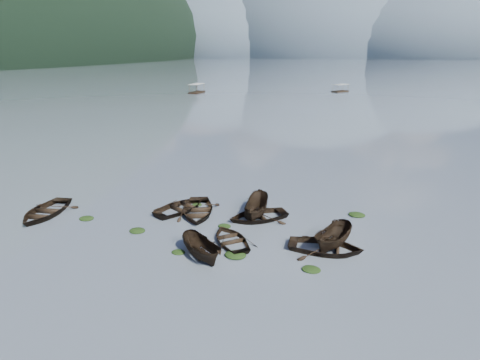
% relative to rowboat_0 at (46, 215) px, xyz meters
% --- Properties ---
extents(ground_plane, '(2400.00, 2400.00, 0.00)m').
position_rel_rowboat_0_xyz_m(ground_plane, '(13.66, -5.87, 0.00)').
color(ground_plane, slate).
extents(haze_mtn_a, '(520.00, 520.00, 280.00)m').
position_rel_rowboat_0_xyz_m(haze_mtn_a, '(-246.34, 894.13, 0.00)').
color(haze_mtn_a, '#475666').
rests_on(haze_mtn_a, ground).
extents(haze_mtn_b, '(520.00, 520.00, 340.00)m').
position_rel_rowboat_0_xyz_m(haze_mtn_b, '(-46.34, 894.13, 0.00)').
color(haze_mtn_b, '#475666').
rests_on(haze_mtn_b, ground).
extents(haze_mtn_c, '(520.00, 520.00, 260.00)m').
position_rel_rowboat_0_xyz_m(haze_mtn_c, '(153.66, 894.13, 0.00)').
color(haze_mtn_c, '#475666').
rests_on(haze_mtn_c, ground).
extents(rowboat_0, '(4.06, 5.31, 1.03)m').
position_rel_rowboat_0_xyz_m(rowboat_0, '(0.00, 0.00, 0.00)').
color(rowboat_0, black).
rests_on(rowboat_0, ground).
extents(rowboat_1, '(4.99, 5.53, 0.94)m').
position_rel_rowboat_0_xyz_m(rowboat_1, '(9.63, 3.47, 0.00)').
color(rowboat_1, black).
rests_on(rowboat_1, ground).
extents(rowboat_2, '(3.80, 3.56, 1.47)m').
position_rel_rowboat_0_xyz_m(rowboat_2, '(13.69, -2.71, 0.00)').
color(rowboat_2, black).
rests_on(rowboat_2, ground).
extents(rowboat_3, '(4.53, 4.70, 0.79)m').
position_rel_rowboat_0_xyz_m(rowboat_3, '(14.85, -0.41, 0.00)').
color(rowboat_3, black).
rests_on(rowboat_3, ground).
extents(rowboat_4, '(4.61, 3.31, 0.95)m').
position_rel_rowboat_0_xyz_m(rowboat_4, '(20.84, -0.02, 0.00)').
color(rowboat_4, black).
rests_on(rowboat_4, ground).
extents(rowboat_5, '(2.99, 4.33, 1.57)m').
position_rel_rowboat_0_xyz_m(rowboat_5, '(21.27, 0.67, 0.00)').
color(rowboat_5, black).
rests_on(rowboat_5, ground).
extents(rowboat_6, '(4.91, 5.79, 1.02)m').
position_rel_rowboat_0_xyz_m(rowboat_6, '(11.08, 3.22, 0.00)').
color(rowboat_6, black).
rests_on(rowboat_6, ground).
extents(rowboat_7, '(5.54, 5.22, 0.93)m').
position_rel_rowboat_0_xyz_m(rowboat_7, '(15.75, 3.49, 0.00)').
color(rowboat_7, black).
rests_on(rowboat_7, ground).
extents(rowboat_8, '(1.76, 4.22, 1.60)m').
position_rel_rowboat_0_xyz_m(rowboat_8, '(15.47, 4.11, 0.00)').
color(rowboat_8, black).
rests_on(rowboat_8, ground).
extents(weed_clump_0, '(1.13, 0.92, 0.25)m').
position_rel_rowboat_0_xyz_m(weed_clump_0, '(8.16, -0.68, 0.00)').
color(weed_clump_0, black).
rests_on(weed_clump_0, ground).
extents(weed_clump_1, '(0.86, 0.69, 0.19)m').
position_rel_rowboat_0_xyz_m(weed_clump_1, '(12.08, -2.59, 0.00)').
color(weed_clump_1, black).
rests_on(weed_clump_1, ground).
extents(weed_clump_2, '(1.33, 1.06, 0.29)m').
position_rel_rowboat_0_xyz_m(weed_clump_2, '(15.60, -2.06, 0.00)').
color(weed_clump_2, black).
rests_on(weed_clump_2, ground).
extents(weed_clump_3, '(0.93, 0.79, 0.21)m').
position_rel_rowboat_0_xyz_m(weed_clump_3, '(13.75, 1.62, 0.00)').
color(weed_clump_3, black).
rests_on(weed_clump_3, ground).
extents(weed_clump_4, '(1.09, 0.86, 0.23)m').
position_rel_rowboat_0_xyz_m(weed_clump_4, '(20.18, -2.41, 0.00)').
color(weed_clump_4, black).
rests_on(weed_clump_4, ground).
extents(weed_clump_5, '(1.11, 0.90, 0.24)m').
position_rel_rowboat_0_xyz_m(weed_clump_5, '(3.49, 0.15, 0.00)').
color(weed_clump_5, black).
rests_on(weed_clump_5, ground).
extents(weed_clump_6, '(0.83, 0.69, 0.17)m').
position_rel_rowboat_0_xyz_m(weed_clump_6, '(10.42, 4.81, 0.00)').
color(weed_clump_6, black).
rests_on(weed_clump_6, ground).
extents(weed_clump_7, '(1.24, 1.00, 0.27)m').
position_rel_rowboat_0_xyz_m(weed_clump_7, '(22.86, 6.04, 0.00)').
color(weed_clump_7, black).
rests_on(weed_clump_7, ground).
extents(pontoon_left, '(3.02, 6.79, 2.57)m').
position_rel_rowboat_0_xyz_m(pontoon_left, '(-21.35, 85.78, 0.00)').
color(pontoon_left, black).
rests_on(pontoon_left, ground).
extents(pontoon_centre, '(5.28, 5.87, 2.15)m').
position_rel_rowboat_0_xyz_m(pontoon_centre, '(20.05, 100.59, 0.00)').
color(pontoon_centre, black).
rests_on(pontoon_centre, ground).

